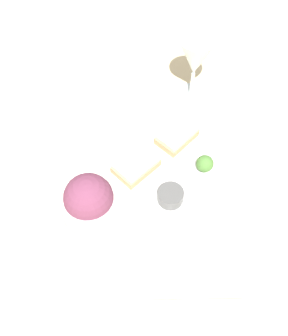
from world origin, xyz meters
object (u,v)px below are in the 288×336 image
Objects in this scene: salad_bowl at (89,200)px; sauce_ramekin at (170,195)px; fork at (190,302)px; cheese_toast_near at (136,165)px; cheese_toast_far at (177,136)px; wine_glass at (195,58)px.

salad_bowl reaches higher than sauce_ramekin.
fork is (-0.04, -0.25, -0.05)m from salad_bowl.
salad_bowl is 1.14× the size of cheese_toast_near.
cheese_toast_near is at bearing 55.29° from fork.
sauce_ramekin is at bearing -151.71° from cheese_toast_far.
wine_glass is at bearing 5.15° from cheese_toast_near.
cheese_toast_near reaches higher than fork.
fork is at bearing -124.71° from cheese_toast_near.
salad_bowl is at bearing 134.14° from sauce_ramekin.
sauce_ramekin is at bearing -45.86° from salad_bowl.
wine_glass is (0.38, 0.01, 0.06)m from salad_bowl.
salad_bowl reaches higher than fork.
salad_bowl is 0.71× the size of fork.
wine_glass reaches higher than sauce_ramekin.
wine_glass is 1.09× the size of fork.
fork is (-0.42, -0.26, -0.11)m from wine_glass.
salad_bowl is 1.21× the size of cheese_toast_far.
cheese_toast_near is 0.62× the size of fork.
cheese_toast_near is at bearing 79.19° from sauce_ramekin.
cheese_toast_far is at bearing 28.29° from sauce_ramekin.
salad_bowl is 0.26m from fork.
salad_bowl reaches higher than cheese_toast_near.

